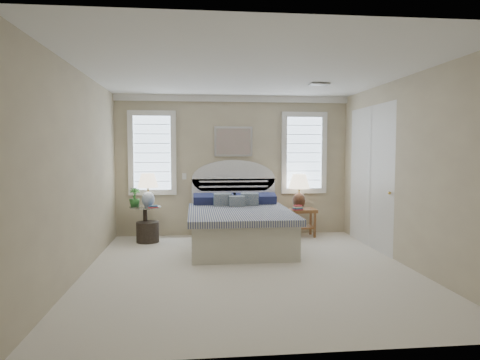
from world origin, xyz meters
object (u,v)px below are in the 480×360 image
(bed, at_px, (239,224))
(lamp_left, at_px, (148,186))
(lamp_right, at_px, (299,187))
(nightstand_right, at_px, (302,216))
(floor_pot, at_px, (148,232))
(side_table_left, at_px, (145,220))

(bed, xyz_separation_m, lamp_left, (-1.59, 0.54, 0.62))
(lamp_right, bearing_deg, lamp_left, -174.98)
(nightstand_right, height_order, lamp_right, lamp_right)
(bed, distance_m, nightstand_right, 1.47)
(nightstand_right, xyz_separation_m, floor_pot, (-2.90, -0.22, -0.20))
(bed, bearing_deg, lamp_left, 161.19)
(bed, distance_m, side_table_left, 1.75)
(lamp_right, bearing_deg, floor_pot, -173.65)
(floor_pot, bearing_deg, nightstand_right, 4.31)
(lamp_left, relative_size, lamp_right, 0.91)
(side_table_left, height_order, lamp_left, lamp_left)
(bed, relative_size, floor_pot, 5.64)
(floor_pot, xyz_separation_m, lamp_right, (2.85, 0.32, 0.76))
(side_table_left, bearing_deg, lamp_right, 3.92)
(lamp_right, bearing_deg, bed, -147.74)
(lamp_left, bearing_deg, lamp_right, 5.02)
(lamp_right, bearing_deg, side_table_left, -176.08)
(side_table_left, distance_m, nightstand_right, 2.95)
(side_table_left, xyz_separation_m, nightstand_right, (2.95, 0.10, -0.00))
(floor_pot, relative_size, lamp_left, 0.66)
(floor_pot, xyz_separation_m, lamp_left, (0.01, 0.07, 0.82))
(bed, xyz_separation_m, nightstand_right, (1.30, 0.69, 0.00))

